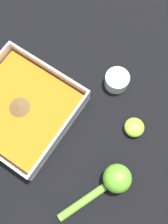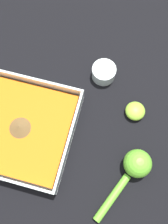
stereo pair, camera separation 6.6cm
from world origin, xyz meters
TOP-DOWN VIEW (x-y plane):
  - ground_plane at (0.00, 0.00)m, footprint 4.00×4.00m
  - square_dish at (0.02, 0.02)m, footprint 0.26×0.26m
  - spice_bowl at (0.22, -0.14)m, footprint 0.06×0.06m
  - lemon_squeezer at (-0.01, -0.27)m, footprint 0.19×0.11m
  - lemon_half at (0.14, -0.25)m, footprint 0.05×0.05m

SIDE VIEW (x-z plane):
  - ground_plane at x=0.00m, z-range 0.00..0.00m
  - lemon_half at x=0.14m, z-range 0.00..0.03m
  - square_dish at x=0.02m, z-range -0.01..0.04m
  - spice_bowl at x=0.22m, z-range 0.00..0.04m
  - lemon_squeezer at x=-0.01m, z-range 0.00..0.06m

